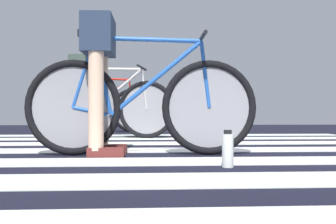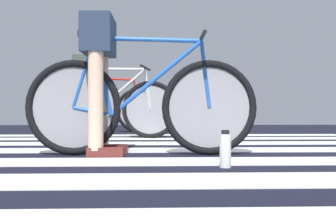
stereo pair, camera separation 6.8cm
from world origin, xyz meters
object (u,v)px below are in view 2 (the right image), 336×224
cyclist_3_of_3 (86,91)px  water_bottle (225,150)px  bicycle_1_of_3 (141,104)px  cyclist_1_of_3 (99,66)px  cyclist_2_of_3 (87,85)px  bicycle_2_of_3 (110,107)px  bicycle_3_of_3 (106,109)px

cyclist_3_of_3 → water_bottle: bearing=-79.8°
bicycle_1_of_3 → cyclist_1_of_3: (-0.31, 0.01, 0.28)m
cyclist_2_of_3 → water_bottle: size_ratio=4.75×
bicycle_2_of_3 → cyclist_1_of_3: bearing=-75.1°
cyclist_1_of_3 → water_bottle: size_ratio=4.74×
cyclist_1_of_3 → bicycle_2_of_3: bearing=95.0°
cyclist_1_of_3 → bicycle_2_of_3: cyclist_1_of_3 is taller
bicycle_1_of_3 → cyclist_2_of_3: (-0.75, 2.14, 0.28)m
bicycle_1_of_3 → water_bottle: (0.51, -0.70, -0.28)m
bicycle_1_of_3 → water_bottle: 0.92m
bicycle_1_of_3 → cyclist_3_of_3: bearing=106.8°
bicycle_1_of_3 → cyclist_2_of_3: cyclist_2_of_3 is taller
cyclist_1_of_3 → cyclist_3_of_3: bearing=102.0°
cyclist_2_of_3 → cyclist_3_of_3: (-0.22, 1.35, -0.00)m
cyclist_1_of_3 → cyclist_2_of_3: (-0.44, 2.13, 0.00)m
cyclist_2_of_3 → bicycle_3_of_3: cyclist_2_of_3 is taller
bicycle_2_of_3 → water_bottle: 2.96m
cyclist_2_of_3 → bicycle_3_of_3: (0.09, 1.40, -0.28)m
bicycle_1_of_3 → bicycle_3_of_3: bearing=101.9°
cyclist_2_of_3 → cyclist_3_of_3: bearing=110.3°
bicycle_3_of_3 → bicycle_1_of_3: bearing=-88.6°
bicycle_2_of_3 → cyclist_2_of_3: cyclist_2_of_3 is taller
cyclist_2_of_3 → cyclist_3_of_3: cyclist_2_of_3 is taller
bicycle_1_of_3 → cyclist_3_of_3: 3.63m
cyclist_1_of_3 → cyclist_3_of_3: (-0.67, 3.48, -0.00)m
cyclist_2_of_3 → water_bottle: cyclist_2_of_3 is taller
cyclist_3_of_3 → water_bottle: 4.48m
cyclist_2_of_3 → cyclist_3_of_3: 1.37m
bicycle_1_of_3 → bicycle_3_of_3: 3.60m
cyclist_3_of_3 → bicycle_2_of_3: bearing=-78.8°
bicycle_2_of_3 → cyclist_2_of_3: bearing=-180.0°
bicycle_1_of_3 → cyclist_3_of_3: size_ratio=1.69×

